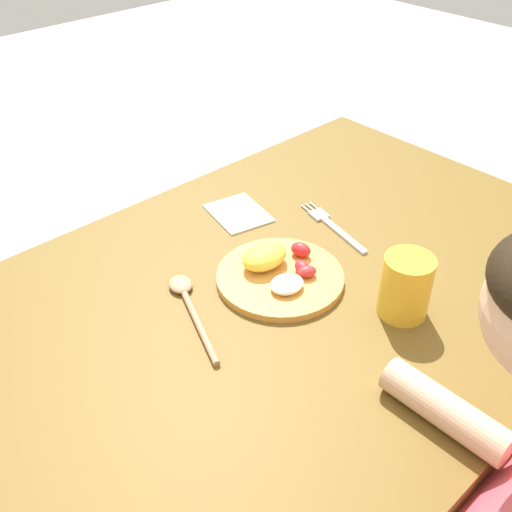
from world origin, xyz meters
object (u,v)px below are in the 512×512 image
Objects in this scene: spoon at (188,301)px; drinking_cup at (406,286)px; fork at (332,226)px; plate at (278,272)px.

drinking_cup reaches higher than spoon.
spoon is (-0.36, 0.01, 0.00)m from fork.
fork is at bearing 12.76° from plate.
drinking_cup reaches higher than fork.
drinking_cup is (0.25, -0.26, 0.05)m from spoon.
fork is at bearing -70.05° from spoon.
fork is 0.28m from drinking_cup.
fork is 1.85× the size of drinking_cup.
drinking_cup reaches higher than plate.
fork is 0.92× the size of spoon.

